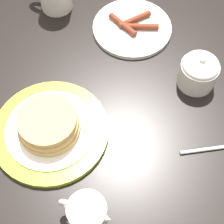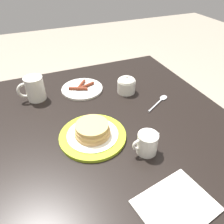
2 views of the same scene
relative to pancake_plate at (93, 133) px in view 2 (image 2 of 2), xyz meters
The scene contains 8 objects.
dining_table 0.15m from the pancake_plate, 35.37° to the right, with size 1.17×1.05×0.77m.
pancake_plate is the anchor object (origin of this frame).
side_plate_bacon 0.32m from the pancake_plate, 99.83° to the right, with size 0.19×0.19×0.02m.
coffee_mug 0.36m from the pancake_plate, 65.20° to the right, with size 0.11×0.08×0.10m.
creamer_pitcher 0.19m from the pancake_plate, 137.26° to the left, with size 0.10×0.06×0.08m.
sugar_bowl 0.33m from the pancake_plate, 136.24° to the right, with size 0.08×0.08×0.08m.
napkin 0.34m from the pancake_plate, 109.57° to the left, with size 0.21×0.18×0.01m.
spoon 0.35m from the pancake_plate, 163.44° to the right, with size 0.14×0.09×0.01m.
Camera 2 is at (0.11, 0.56, 1.29)m, focal length 35.00 mm.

